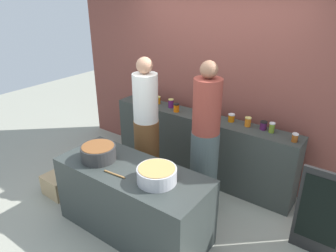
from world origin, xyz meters
name	(u,v)px	position (x,y,z in m)	size (l,w,h in m)	color
ground	(151,214)	(0.00, 0.00, 0.00)	(12.00, 12.00, 0.00)	gray
storefront_wall	(215,69)	(0.00, 1.45, 1.50)	(4.80, 0.12, 3.00)	brown
display_shelf	(199,146)	(0.00, 1.10, 0.46)	(2.70, 0.36, 0.93)	#353A36
prep_table	(133,200)	(0.00, -0.30, 0.40)	(1.70, 0.70, 0.79)	#2F3533
preserve_jar_0	(137,96)	(-1.13, 1.10, 0.99)	(0.07, 0.07, 0.12)	brown
preserve_jar_1	(146,97)	(-0.98, 1.13, 0.99)	(0.08, 0.08, 0.12)	#401260
preserve_jar_2	(151,99)	(-0.88, 1.13, 0.99)	(0.07, 0.07, 0.12)	#501C43
preserve_jar_3	(158,100)	(-0.76, 1.15, 0.98)	(0.08, 0.08, 0.11)	#CC700A
preserve_jar_4	(171,103)	(-0.51, 1.13, 0.99)	(0.08, 0.08, 0.13)	#561957
preserve_jar_5	(176,108)	(-0.36, 1.04, 0.99)	(0.08, 0.08, 0.12)	#E5600A
preserve_jar_6	(200,109)	(-0.05, 1.15, 1.00)	(0.08, 0.08, 0.14)	red
preserve_jar_7	(212,113)	(0.15, 1.15, 0.99)	(0.08, 0.08, 0.12)	#3F1658
preserve_jar_8	(231,118)	(0.42, 1.17, 0.98)	(0.08, 0.08, 0.10)	#CE680B
preserve_jar_9	(248,122)	(0.65, 1.15, 0.99)	(0.08, 0.08, 0.12)	orange
preserve_jar_10	(263,125)	(0.84, 1.17, 0.98)	(0.09, 0.09, 0.11)	#4A1845
preserve_jar_11	(272,128)	(0.95, 1.14, 0.99)	(0.07, 0.07, 0.13)	olive
preserve_jar_12	(295,138)	(1.25, 1.06, 0.98)	(0.07, 0.07, 0.10)	#8A4012
cooking_pot_left	(98,153)	(-0.42, -0.36, 0.88)	(0.38, 0.38, 0.17)	#2D2D2D
cooking_pot_center	(157,175)	(0.35, -0.32, 0.87)	(0.39, 0.39, 0.15)	#B7B7BC
wooden_spoon	(115,174)	(-0.06, -0.48, 0.80)	(0.02, 0.02, 0.26)	#9E703D
cook_with_tongs	(147,132)	(-0.41, 0.44, 0.82)	(0.32, 0.32, 1.79)	brown
cook_in_cap	(205,146)	(0.41, 0.52, 0.84)	(0.33, 0.33, 1.84)	#455150
bread_crate	(58,185)	(-1.26, -0.38, 0.14)	(0.37, 0.30, 0.27)	tan
chalkboard_sign	(320,214)	(1.72, 0.53, 0.49)	(0.47, 0.05, 0.97)	black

